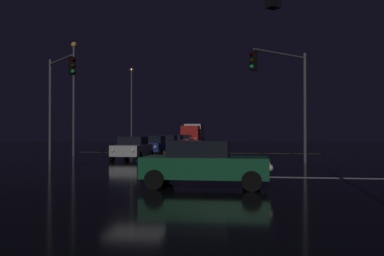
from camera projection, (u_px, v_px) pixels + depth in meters
name	position (u px, v px, depth m)	size (l,w,h in m)	color
ground	(137.00, 176.00, 17.43)	(120.00, 120.00, 0.10)	black
stop_line_north	(171.00, 162.00, 25.13)	(0.35, 13.28, 0.01)	white
centre_line_ns	(195.00, 153.00, 36.62)	(22.00, 0.15, 0.01)	yellow
crosswalk_bar_east	(326.00, 178.00, 16.35)	(13.28, 0.40, 0.01)	white
sedan_silver	(133.00, 148.00, 27.37)	(2.02, 4.33, 1.57)	#B7B7BC
sedan_blue	(153.00, 145.00, 33.61)	(2.02, 4.33, 1.57)	navy
sedan_orange	(167.00, 143.00, 40.02)	(2.02, 4.33, 1.57)	#C66014
sedan_white	(175.00, 142.00, 46.26)	(2.02, 4.33, 1.57)	silver
sedan_gray	(184.00, 141.00, 52.31)	(2.02, 4.33, 1.57)	slate
box_truck	(193.00, 134.00, 59.13)	(2.68, 8.28, 3.08)	red
sedan_green_crossing	(204.00, 163.00, 13.70)	(4.33, 2.02, 1.57)	#14512D
traffic_signal_se	(346.00, 14.00, 9.52)	(3.03, 3.03, 6.77)	#4C4C51
traffic_signal_nw	(59.00, 89.00, 25.41)	(3.08, 3.08, 6.67)	#4C4C51
traffic_signal_ne	(285.00, 85.00, 23.36)	(3.41, 3.41, 6.65)	#4C4C51
streetlamp_left_near	(74.00, 90.00, 31.96)	(0.44, 0.44, 9.02)	#424247
streetlamp_left_far	(132.00, 102.00, 47.81)	(0.44, 0.44, 9.50)	#424247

